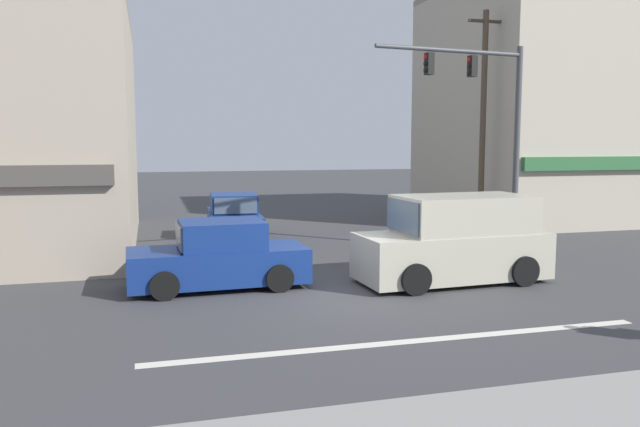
{
  "coord_description": "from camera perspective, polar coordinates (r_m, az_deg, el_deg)",
  "views": [
    {
      "loc": [
        -4.2,
        -13.07,
        3.4
      ],
      "look_at": [
        -0.06,
        2.0,
        1.6
      ],
      "focal_mm": 35.0,
      "sensor_mm": 36.0,
      "label": 1
    }
  ],
  "objects": [
    {
      "name": "ground_plane",
      "position": [
        14.14,
        2.42,
        -7.35
      ],
      "size": [
        120.0,
        120.0,
        0.0
      ],
      "primitive_type": "plane",
      "color": "#3D3D3F"
    },
    {
      "name": "lane_marking_stripe",
      "position": [
        10.98,
        8.11,
        -11.5
      ],
      "size": [
        9.0,
        0.24,
        0.01
      ],
      "primitive_type": "cube",
      "color": "silver",
      "rests_on": "ground"
    },
    {
      "name": "building_right_corner",
      "position": [
        30.45,
        21.12,
        9.38
      ],
      "size": [
        10.39,
        9.53,
        10.26
      ],
      "color": "#B7AD99",
      "rests_on": "ground"
    },
    {
      "name": "utility_pole_near_left",
      "position": [
        17.23,
        -25.48,
        9.22
      ],
      "size": [
        1.4,
        0.22,
        8.47
      ],
      "color": "brown",
      "rests_on": "ground"
    },
    {
      "name": "utility_pole_far_right",
      "position": [
        24.41,
        14.68,
        8.38
      ],
      "size": [
        1.4,
        0.22,
        8.22
      ],
      "color": "brown",
      "rests_on": "ground"
    },
    {
      "name": "traffic_light_mast",
      "position": [
        19.14,
        15.37,
        8.66
      ],
      "size": [
        4.86,
        0.74,
        6.2
      ],
      "color": "#47474C",
      "rests_on": "ground"
    },
    {
      "name": "sedan_crossing_leftbound",
      "position": [
        22.13,
        -7.88,
        -0.47
      ],
      "size": [
        2.05,
        4.19,
        1.58
      ],
      "color": "navy",
      "rests_on": "ground"
    },
    {
      "name": "sedan_waiting_far",
      "position": [
        14.76,
        -9.24,
        -4.01
      ],
      "size": [
        4.15,
        1.98,
        1.58
      ],
      "color": "navy",
      "rests_on": "ground"
    },
    {
      "name": "van_crossing_center",
      "position": [
        15.48,
        12.28,
        -2.48
      ],
      "size": [
        4.68,
        2.21,
        2.11
      ],
      "color": "#B7B29E",
      "rests_on": "ground"
    }
  ]
}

